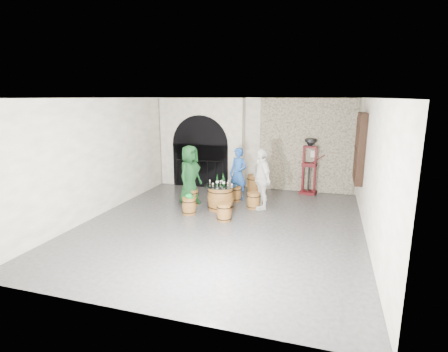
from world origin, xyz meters
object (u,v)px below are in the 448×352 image
(barrel_table, at_px, (220,197))
(wine_bottle_center, at_px, (224,182))
(barrel_stool_left, at_px, (192,197))
(person_green, at_px, (190,175))
(person_white, at_px, (261,179))
(side_barrel, at_px, (254,185))
(wine_bottle_left, at_px, (217,181))
(barrel_stool_far, at_px, (235,193))
(wine_bottle_right, at_px, (223,180))
(barrel_stool_right, at_px, (253,201))
(barrel_stool_near_left, at_px, (189,206))
(corking_press, at_px, (309,162))
(person_blue, at_px, (238,174))
(barrel_stool_near_right, at_px, (224,212))

(barrel_table, relative_size, wine_bottle_center, 2.88)
(barrel_stool_left, xyz_separation_m, person_green, (-0.06, 0.01, 0.67))
(person_green, xyz_separation_m, person_white, (2.14, 0.25, -0.02))
(person_green, height_order, wine_bottle_center, person_green)
(side_barrel, bearing_deg, wine_bottle_left, -110.45)
(barrel_stool_left, bearing_deg, person_green, 169.91)
(barrel_stool_far, distance_m, wine_bottle_center, 1.18)
(wine_bottle_center, bearing_deg, side_barrel, 75.49)
(barrel_stool_left, xyz_separation_m, wine_bottle_center, (1.08, -0.22, 0.62))
(barrel_stool_left, relative_size, wine_bottle_right, 1.48)
(barrel_stool_right, bearing_deg, barrel_stool_near_left, -148.01)
(person_green, bearing_deg, side_barrel, -30.91)
(barrel_table, xyz_separation_m, wine_bottle_right, (0.03, 0.15, 0.50))
(barrel_table, distance_m, person_white, 1.31)
(wine_bottle_left, xyz_separation_m, corking_press, (2.44, 2.48, 0.23))
(barrel_stool_left, relative_size, wine_bottle_center, 1.48)
(person_blue, relative_size, side_barrel, 2.52)
(barrel_table, relative_size, person_blue, 0.56)
(side_barrel, relative_size, corking_press, 0.36)
(barrel_table, height_order, corking_press, corking_press)
(person_green, height_order, person_blue, person_green)
(barrel_stool_left, bearing_deg, barrel_stool_right, 5.58)
(wine_bottle_center, xyz_separation_m, side_barrel, (0.50, 1.92, -0.53))
(person_green, bearing_deg, person_white, -70.22)
(barrel_stool_right, height_order, wine_bottle_left, wine_bottle_left)
(barrel_stool_right, relative_size, person_blue, 0.29)
(barrel_stool_right, distance_m, barrel_stool_near_left, 1.92)
(barrel_stool_near_left, distance_m, wine_bottle_right, 1.27)
(barrel_stool_near_right, xyz_separation_m, person_green, (-1.41, 1.08, 0.67))
(barrel_stool_left, height_order, barrel_stool_near_right, same)
(barrel_table, bearing_deg, side_barrel, 71.96)
(barrel_stool_near_right, xyz_separation_m, side_barrel, (0.23, 2.77, 0.09))
(barrel_table, bearing_deg, corking_press, 46.34)
(barrel_stool_left, height_order, wine_bottle_right, wine_bottle_right)
(person_blue, height_order, wine_bottle_right, person_blue)
(barrel_stool_far, xyz_separation_m, wine_bottle_left, (-0.29, -0.97, 0.62))
(barrel_stool_near_right, relative_size, person_white, 0.27)
(barrel_stool_far, height_order, wine_bottle_center, wine_bottle_center)
(barrel_stool_right, height_order, barrel_stool_near_right, same)
(wine_bottle_right, bearing_deg, person_green, 178.50)
(barrel_stool_right, distance_m, person_blue, 1.20)
(person_blue, bearing_deg, side_barrel, 84.49)
(barrel_table, bearing_deg, barrel_stool_left, 169.91)
(barrel_stool_near_right, xyz_separation_m, corking_press, (1.97, 3.36, 0.85))
(person_green, bearing_deg, wine_bottle_center, -88.26)
(barrel_stool_right, distance_m, person_white, 0.69)
(barrel_stool_right, xyz_separation_m, person_blue, (-0.68, 0.78, 0.60))
(barrel_table, bearing_deg, barrel_stool_near_right, -66.90)
(wine_bottle_right, bearing_deg, barrel_stool_near_right, -71.30)
(person_blue, xyz_separation_m, wine_bottle_left, (-0.33, -1.15, 0.02))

